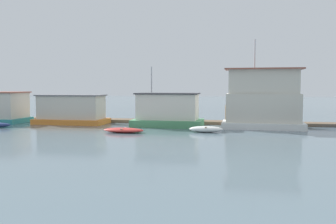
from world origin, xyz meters
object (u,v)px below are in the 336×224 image
at_px(houseboat_orange, 71,110).
at_px(dinghy_red, 123,130).
at_px(houseboat_green, 168,111).
at_px(dinghy_white, 206,129).
at_px(mooring_post_near_right, 226,115).
at_px(houseboat_white, 263,101).

bearing_deg(houseboat_orange, dinghy_red, -38.05).
height_order(houseboat_green, dinghy_red, houseboat_green).
bearing_deg(houseboat_orange, houseboat_green, -2.74).
distance_m(houseboat_orange, dinghy_red, 9.59).
height_order(houseboat_green, dinghy_white, houseboat_green).
bearing_deg(dinghy_red, dinghy_white, 13.35).
bearing_deg(dinghy_white, mooring_post_near_right, 76.72).
bearing_deg(houseboat_orange, dinghy_white, -16.86).
bearing_deg(dinghy_white, dinghy_red, -166.65).
height_order(houseboat_white, dinghy_red, houseboat_white).
bearing_deg(dinghy_white, houseboat_white, 40.12).
height_order(houseboat_orange, dinghy_white, houseboat_orange).
bearing_deg(houseboat_green, mooring_post_near_right, 20.26).
bearing_deg(dinghy_red, houseboat_orange, 141.95).
bearing_deg(houseboat_green, dinghy_white, -43.19).
height_order(houseboat_white, dinghy_white, houseboat_white).
distance_m(dinghy_red, dinghy_white, 6.84).
xyz_separation_m(houseboat_green, mooring_post_near_right, (5.42, 2.00, -0.48)).
bearing_deg(houseboat_white, houseboat_orange, 179.05).
distance_m(houseboat_white, dinghy_red, 12.86).
xyz_separation_m(houseboat_orange, houseboat_white, (18.86, -0.31, 1.09)).
xyz_separation_m(dinghy_white, mooring_post_near_right, (1.37, 5.81, 0.72)).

